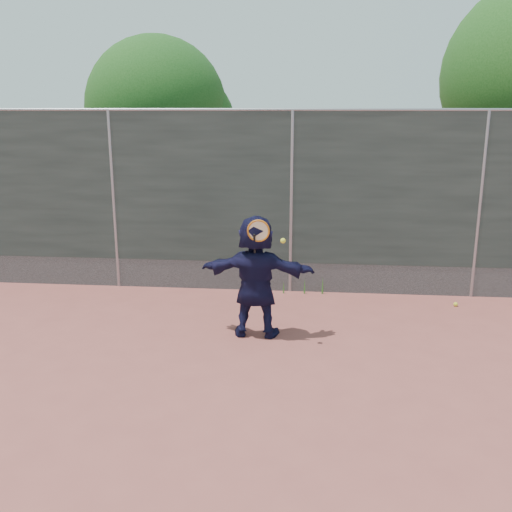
{
  "coord_description": "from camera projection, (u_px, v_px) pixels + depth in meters",
  "views": [
    {
      "loc": [
        0.31,
        -5.78,
        3.03
      ],
      "look_at": [
        -0.39,
        1.52,
        1.12
      ],
      "focal_mm": 40.0,
      "sensor_mm": 36.0,
      "label": 1
    }
  ],
  "objects": [
    {
      "name": "fence",
      "position": [
        291.0,
        199.0,
        9.33
      ],
      "size": [
        20.0,
        0.06,
        3.03
      ],
      "color": "#38423D",
      "rests_on": "ground"
    },
    {
      "name": "tree_left",
      "position": [
        164.0,
        112.0,
        12.2
      ],
      "size": [
        3.15,
        3.0,
        4.53
      ],
      "color": "#382314",
      "rests_on": "ground"
    },
    {
      "name": "swing_action",
      "position": [
        261.0,
        233.0,
        7.28
      ],
      "size": [
        0.5,
        0.21,
        0.51
      ],
      "color": "#C26312",
      "rests_on": "ground"
    },
    {
      "name": "ground",
      "position": [
        278.0,
        388.0,
        6.36
      ],
      "size": [
        80.0,
        80.0,
        0.0
      ],
      "primitive_type": "plane",
      "color": "#9E4C42",
      "rests_on": "ground"
    },
    {
      "name": "ball_ground",
      "position": [
        456.0,
        304.0,
        8.96
      ],
      "size": [
        0.07,
        0.07,
        0.07
      ],
      "primitive_type": "sphere",
      "color": "yellow",
      "rests_on": "ground"
    },
    {
      "name": "weed_clump",
      "position": [
        307.0,
        286.0,
        9.56
      ],
      "size": [
        0.68,
        0.07,
        0.3
      ],
      "color": "#387226",
      "rests_on": "ground"
    },
    {
      "name": "player",
      "position": [
        256.0,
        276.0,
        7.65
      ],
      "size": [
        1.58,
        0.58,
        1.68
      ],
      "primitive_type": "imported",
      "rotation": [
        0.0,
        0.0,
        3.08
      ],
      "color": "black",
      "rests_on": "ground"
    }
  ]
}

